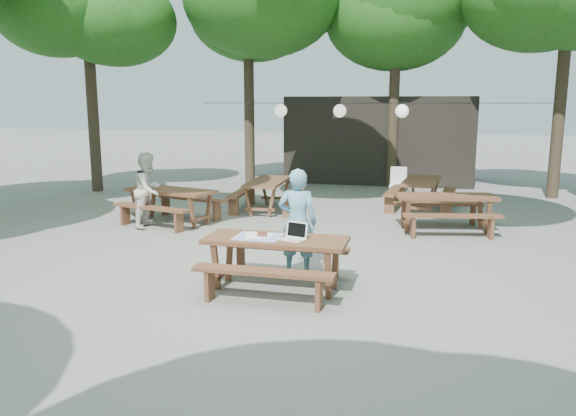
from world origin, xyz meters
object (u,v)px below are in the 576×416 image
(woman, at_px, (298,222))
(plastic_chair, at_px, (398,191))
(picnic_table_nw, at_px, (172,206))
(second_person, at_px, (149,190))
(main_picnic_table, at_px, (276,263))

(woman, xyz_separation_m, plastic_chair, (1.13, 7.09, -0.57))
(woman, height_order, plastic_chair, woman)
(woman, bearing_deg, plastic_chair, -101.45)
(picnic_table_nw, relative_size, second_person, 1.41)
(picnic_table_nw, bearing_deg, second_person, -105.68)
(second_person, distance_m, plastic_chair, 6.77)
(picnic_table_nw, relative_size, plastic_chair, 2.50)
(main_picnic_table, xyz_separation_m, second_person, (-3.69, 3.27, 0.41))
(picnic_table_nw, xyz_separation_m, second_person, (-0.28, -0.47, 0.41))
(woman, relative_size, plastic_chair, 1.83)
(woman, height_order, second_person, woman)
(main_picnic_table, bearing_deg, plastic_chair, 80.91)
(main_picnic_table, distance_m, picnic_table_nw, 5.06)
(woman, bearing_deg, main_picnic_table, 77.81)
(picnic_table_nw, relative_size, woman, 1.37)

